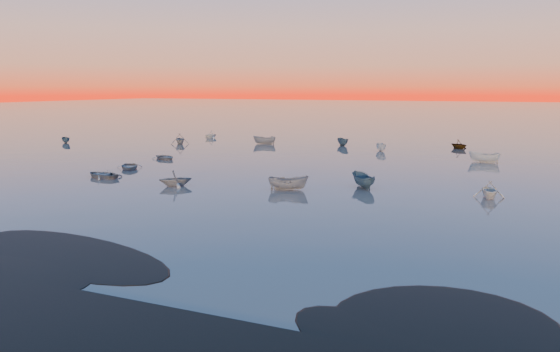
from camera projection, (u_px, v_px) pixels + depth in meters
The scene contains 6 objects.
ground at pixel (406, 134), 122.45m from camera, with size 600.00×600.00×0.00m, color #655A54.
mud_lobes at pixel (70, 272), 31.07m from camera, with size 140.00×6.00×0.07m, color black, non-canonical shape.
moored_fleet at pixel (345, 159), 79.93m from camera, with size 124.00×58.00×1.20m, color silver, non-canonical shape.
boat_near_left at pixel (165, 159), 79.61m from camera, with size 4.06×1.69×1.01m, color slate.
boat_near_center at pixel (288, 190), 56.00m from camera, with size 4.17×1.76×1.44m, color slate.
boat_near_right at pixel (489, 198), 51.91m from camera, with size 3.65×1.64×1.28m, color silver.
Camera 1 is at (22.90, -23.51, 10.42)m, focal length 35.00 mm.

